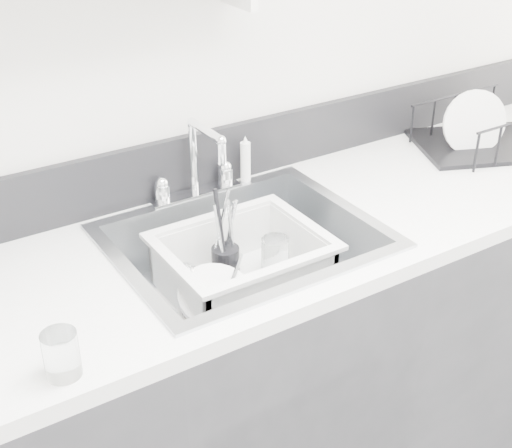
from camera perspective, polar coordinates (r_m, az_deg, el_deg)
counter_run at (r=2.00m, az=-0.79°, el=-12.48°), size 3.20×0.62×0.92m
backsplash at (r=1.92m, az=-5.60°, el=4.81°), size 3.20×0.02×0.16m
sink at (r=1.78m, az=-0.87°, el=-3.55°), size 0.64×0.52×0.20m
faucet at (r=1.89m, az=-4.83°, el=3.72°), size 0.26×0.18×0.23m
side_sprayer at (r=1.96m, az=-0.85°, el=5.18°), size 0.03×0.03×0.14m
wash_tub at (r=1.78m, az=-1.08°, el=-3.41°), size 0.45×0.39×0.16m
plate_stack at (r=1.72m, az=-2.92°, el=-6.37°), size 0.23×0.22×0.09m
utensil_cup at (r=1.83m, az=-2.47°, el=-2.88°), size 0.07×0.07×0.24m
ladle at (r=1.76m, az=-3.37°, el=-4.91°), size 0.29×0.26×0.08m
tumbler_in_tub at (r=1.84m, az=1.55°, el=-2.62°), size 0.07×0.07×0.10m
tumbler_counter at (r=1.34m, az=-15.31°, el=-10.04°), size 0.07×0.07×0.09m
dish_rack at (r=2.31m, az=17.84°, el=7.50°), size 0.48×0.43×0.14m
bowl_small at (r=1.80m, az=2.08°, el=-4.95°), size 0.10×0.10×0.03m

